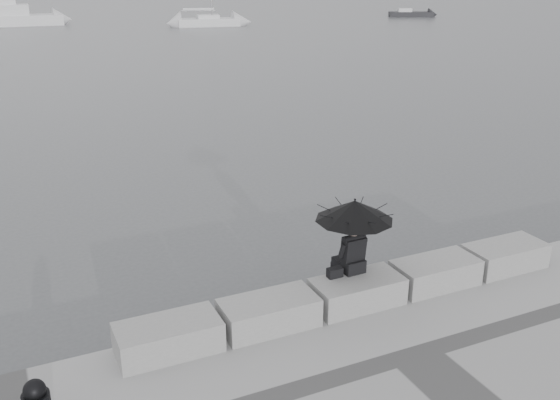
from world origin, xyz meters
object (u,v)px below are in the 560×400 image
seated_person (354,217)px  motor_cruiser (15,17)px  small_motorboat (411,14)px  sailboat_right (208,21)px

seated_person → motor_cruiser: size_ratio=0.14×
motor_cruiser → small_motorboat: size_ratio=1.72×
seated_person → small_motorboat: bearing=51.0°
motor_cruiser → small_motorboat: motor_cruiser is taller
seated_person → sailboat_right: sailboat_right is taller
sailboat_right → motor_cruiser: bearing=164.3°
motor_cruiser → seated_person: bearing=-85.8°
seated_person → motor_cruiser: 66.22m
seated_person → motor_cruiser: bearing=89.6°
sailboat_right → seated_person: bearing=-95.8°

